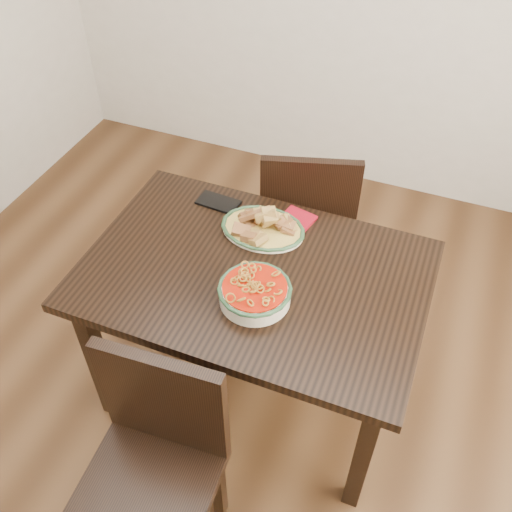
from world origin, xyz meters
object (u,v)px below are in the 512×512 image
at_px(chair_near, 155,457).
at_px(smartphone, 218,202).
at_px(chair_far, 307,216).
at_px(dining_table, 254,289).
at_px(fish_plate, 263,222).
at_px(noodle_bowl, 255,291).

distance_m(chair_near, smartphone, 1.01).
height_order(chair_far, chair_near, same).
height_order(dining_table, fish_plate, fish_plate).
relative_size(dining_table, chair_near, 1.39).
bearing_deg(dining_table, chair_far, 89.18).
height_order(chair_far, smartphone, chair_far).
height_order(dining_table, noodle_bowl, noodle_bowl).
bearing_deg(noodle_bowl, smartphone, 127.80).
bearing_deg(noodle_bowl, fish_plate, 106.68).
distance_m(chair_far, smartphone, 0.51).
xyz_separation_m(dining_table, noodle_bowl, (0.05, -0.12, 0.14)).
height_order(chair_near, smartphone, chair_near).
distance_m(fish_plate, noodle_bowl, 0.35).
bearing_deg(chair_near, fish_plate, 84.54).
bearing_deg(dining_table, noodle_bowl, -66.91).
bearing_deg(smartphone, noodle_bowl, -48.39).
xyz_separation_m(dining_table, chair_far, (0.01, 0.64, -0.16)).
xyz_separation_m(dining_table, chair_near, (-0.08, -0.65, -0.16)).
xyz_separation_m(fish_plate, smartphone, (-0.23, 0.09, -0.04)).
xyz_separation_m(chair_near, smartphone, (-0.20, 0.96, 0.26)).
relative_size(chair_far, smartphone, 5.23).
relative_size(dining_table, chair_far, 1.39).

